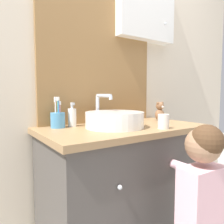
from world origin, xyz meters
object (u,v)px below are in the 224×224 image
at_px(sink_basin, 114,119).
at_px(drinking_cup, 163,121).
at_px(soap_dispenser, 72,117).
at_px(teddy_bear, 160,112).
at_px(child_figure, 201,206).
at_px(toothbrush_holder, 58,119).

height_order(sink_basin, drinking_cup, sink_basin).
bearing_deg(soap_dispenser, teddy_bear, -8.74).
relative_size(sink_basin, soap_dispenser, 2.69).
bearing_deg(sink_basin, child_figure, -73.91).
distance_m(sink_basin, child_figure, 0.64).
xyz_separation_m(sink_basin, teddy_bear, (0.48, 0.08, 0.02)).
distance_m(sink_basin, teddy_bear, 0.48).
bearing_deg(toothbrush_holder, sink_basin, -32.10).
bearing_deg(teddy_bear, toothbrush_holder, 172.28).
relative_size(toothbrush_holder, teddy_bear, 1.29).
height_order(child_figure, drinking_cup, drinking_cup).
height_order(sink_basin, teddy_bear, sink_basin).
bearing_deg(child_figure, teddy_bear, 60.27).
height_order(sink_basin, soap_dispenser, sink_basin).
bearing_deg(child_figure, drinking_cup, 77.73).
bearing_deg(drinking_cup, child_figure, -102.27).
bearing_deg(teddy_bear, sink_basin, -170.74).
distance_m(teddy_bear, drinking_cup, 0.39).
xyz_separation_m(soap_dispenser, teddy_bear, (0.67, -0.10, 0.01)).
distance_m(sink_basin, soap_dispenser, 0.27).
distance_m(toothbrush_holder, drinking_cup, 0.63).
xyz_separation_m(sink_basin, drinking_cup, (0.21, -0.20, -0.01)).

